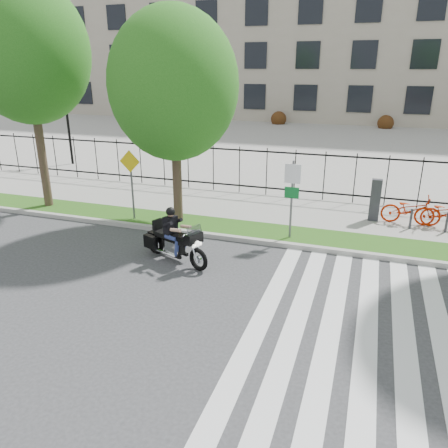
% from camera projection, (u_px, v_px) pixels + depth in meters
% --- Properties ---
extents(ground, '(120.00, 120.00, 0.00)m').
position_uv_depth(ground, '(176.00, 299.00, 10.63)').
color(ground, '#343436').
rests_on(ground, ground).
extents(curb, '(60.00, 0.20, 0.15)m').
position_uv_depth(curb, '(229.00, 238.00, 14.25)').
color(curb, '#9F9D95').
rests_on(curb, ground).
extents(grass_verge, '(60.00, 1.50, 0.15)m').
position_uv_depth(grass_verge, '(236.00, 229.00, 15.01)').
color(grass_verge, '#225214').
rests_on(grass_verge, ground).
extents(sidewalk, '(60.00, 3.50, 0.15)m').
position_uv_depth(sidewalk, '(255.00, 208.00, 17.23)').
color(sidewalk, gray).
rests_on(sidewalk, ground).
extents(plaza, '(80.00, 34.00, 0.10)m').
position_uv_depth(plaza, '(316.00, 141.00, 32.85)').
color(plaza, gray).
rests_on(plaza, ground).
extents(crosswalk_stripes, '(5.70, 8.00, 0.01)m').
position_uv_depth(crosswalk_stripes, '(385.00, 336.00, 9.16)').
color(crosswalk_stripes, silver).
rests_on(crosswalk_stripes, ground).
extents(iron_fence, '(30.00, 0.06, 2.00)m').
position_uv_depth(iron_fence, '(267.00, 172.00, 18.42)').
color(iron_fence, black).
rests_on(iron_fence, sidewalk).
extents(office_building, '(60.00, 21.90, 20.15)m').
position_uv_depth(office_building, '(347.00, 21.00, 47.19)').
color(office_building, gray).
rests_on(office_building, ground).
extents(lamp_post_left, '(1.06, 0.70, 4.25)m').
position_uv_depth(lamp_post_left, '(66.00, 108.00, 23.86)').
color(lamp_post_left, black).
rests_on(lamp_post_left, ground).
extents(street_tree_0, '(4.39, 4.39, 8.20)m').
position_uv_depth(street_tree_0, '(27.00, 52.00, 15.43)').
color(street_tree_0, '#3D2921').
rests_on(street_tree_0, grass_verge).
extents(street_tree_1, '(4.24, 4.24, 7.06)m').
position_uv_depth(street_tree_1, '(174.00, 85.00, 14.07)').
color(street_tree_1, '#3D2921').
rests_on(street_tree_1, grass_verge).
extents(sign_pole_regulatory, '(0.50, 0.09, 2.50)m').
position_uv_depth(sign_pole_regulatory, '(292.00, 190.00, 13.53)').
color(sign_pole_regulatory, '#59595B').
rests_on(sign_pole_regulatory, grass_verge).
extents(sign_pole_warning, '(0.78, 0.09, 2.49)m').
position_uv_depth(sign_pole_warning, '(131.00, 176.00, 15.26)').
color(sign_pole_warning, '#59595B').
rests_on(sign_pole_warning, grass_verge).
extents(motorcycle_rider, '(2.37, 1.31, 1.94)m').
position_uv_depth(motorcycle_rider, '(175.00, 240.00, 12.51)').
color(motorcycle_rider, black).
rests_on(motorcycle_rider, ground).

